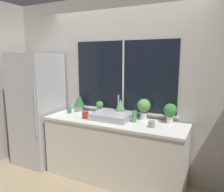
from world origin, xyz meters
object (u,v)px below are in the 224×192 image
object	(u,v)px
mug_green	(69,110)
potted_plant_right	(144,107)
mug_grey	(152,124)
soap_bottle	(134,116)
potted_plant_center	(120,107)
sink	(112,116)
refrigerator	(37,109)
potted_plant_far_right	(170,111)
potted_plant_far_left	(79,101)
mug_red	(85,115)
potted_plant_left	(100,107)

from	to	relation	value
mug_green	potted_plant_right	bearing A→B (deg)	8.52
mug_grey	soap_bottle	bearing A→B (deg)	159.34
potted_plant_center	mug_grey	bearing A→B (deg)	-27.19
sink	refrigerator	bearing A→B (deg)	-176.90
potted_plant_right	soap_bottle	world-z (taller)	potted_plant_right
potted_plant_far_right	sink	bearing A→B (deg)	-166.47
sink	potted_plant_far_left	distance (m)	0.73
mug_grey	mug_red	world-z (taller)	mug_red
potted_plant_left	soap_bottle	bearing A→B (deg)	-16.24
potted_plant_right	mug_grey	bearing A→B (deg)	-55.15
refrigerator	soap_bottle	distance (m)	1.72
potted_plant_far_left	soap_bottle	size ratio (longest dim) A/B	1.31
refrigerator	sink	size ratio (longest dim) A/B	3.33
refrigerator	mug_green	bearing A→B (deg)	8.20
sink	mug_red	size ratio (longest dim) A/B	5.40
potted_plant_far_left	potted_plant_right	world-z (taller)	potted_plant_right
sink	potted_plant_center	bearing A→B (deg)	75.12
potted_plant_center	mug_grey	world-z (taller)	potted_plant_center
potted_plant_far_left	potted_plant_right	xyz separation A→B (m)	(1.11, 0.00, 0.02)
potted_plant_far_right	mug_red	xyz separation A→B (m)	(-1.15, -0.33, -0.11)
potted_plant_left	soap_bottle	world-z (taller)	soap_bottle
potted_plant_right	soap_bottle	size ratio (longest dim) A/B	1.40
mug_green	mug_red	bearing A→B (deg)	-20.44
potted_plant_right	mug_grey	size ratio (longest dim) A/B	3.58
potted_plant_far_right	mug_red	bearing A→B (deg)	-164.03
potted_plant_left	mug_green	distance (m)	0.50
potted_plant_left	potted_plant_center	bearing A→B (deg)	0.00
refrigerator	mug_green	xyz separation A→B (m)	(0.60, 0.09, 0.02)
refrigerator	mug_grey	xyz separation A→B (m)	(1.99, -0.03, 0.02)
potted_plant_far_right	soap_bottle	bearing A→B (deg)	-156.69
potted_plant_right	mug_red	xyz separation A→B (m)	(-0.78, -0.33, -0.13)
potted_plant_center	refrigerator	bearing A→B (deg)	-169.45
potted_plant_left	refrigerator	bearing A→B (deg)	-166.03
potted_plant_right	mug_red	distance (m)	0.86
potted_plant_right	mug_green	xyz separation A→B (m)	(-1.19, -0.18, -0.14)
mug_green	potted_plant_far_right	bearing A→B (deg)	6.51
sink	potted_plant_far_left	bearing A→B (deg)	164.59
refrigerator	sink	distance (m)	1.37
potted_plant_far_left	potted_plant_far_right	xyz separation A→B (m)	(1.48, 0.00, -0.00)
potted_plant_center	mug_red	world-z (taller)	potted_plant_center
sink	potted_plant_left	world-z (taller)	sink
sink	mug_red	bearing A→B (deg)	-158.87
potted_plant_far_left	potted_plant_center	distance (m)	0.74
potted_plant_right	mug_red	bearing A→B (deg)	-157.08
potted_plant_right	potted_plant_far_right	size ratio (longest dim) A/B	1.12
potted_plant_left	potted_plant_far_right	size ratio (longest dim) A/B	0.75
potted_plant_far_left	mug_grey	world-z (taller)	potted_plant_far_left
refrigerator	mug_red	size ratio (longest dim) A/B	17.96
potted_plant_left	potted_plant_right	world-z (taller)	potted_plant_right
soap_bottle	mug_green	bearing A→B (deg)	179.34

